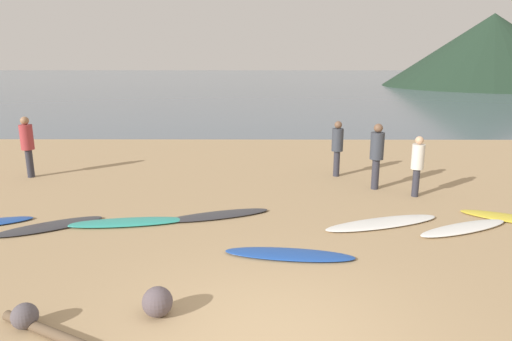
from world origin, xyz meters
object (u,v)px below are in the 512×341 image
(surfboard_6, at_px, (464,228))
(beach_rock_far, at_px, (157,302))
(person_2, at_px, (377,151))
(beach_rock_near, at_px, (25,316))
(surfboard_5, at_px, (382,223))
(person_0, at_px, (418,161))
(surfboard_4, at_px, (289,254))
(surfboard_2, at_px, (126,222))
(person_1, at_px, (27,142))
(surfboard_3, at_px, (218,215))
(driftwood_log, at_px, (52,333))
(person_3, at_px, (337,144))
(surfboard_1, at_px, (50,226))

(surfboard_6, height_order, beach_rock_far, beach_rock_far)
(person_2, xyz_separation_m, beach_rock_near, (-6.18, -6.56, -0.87))
(surfboard_5, relative_size, surfboard_6, 1.19)
(person_2, height_order, beach_rock_far, person_2)
(person_0, bearing_deg, surfboard_4, 166.83)
(surfboard_2, relative_size, person_1, 1.41)
(surfboard_3, relative_size, beach_rock_near, 6.78)
(person_0, xyz_separation_m, driftwood_log, (-6.61, -6.11, -0.85))
(surfboard_6, relative_size, person_3, 1.37)
(surfboard_4, distance_m, beach_rock_far, 2.74)
(surfboard_1, height_order, person_3, person_3)
(surfboard_4, relative_size, driftwood_log, 1.31)
(surfboard_5, bearing_deg, person_1, 138.02)
(person_2, relative_size, beach_rock_far, 4.21)
(person_3, height_order, beach_rock_far, person_3)
(surfboard_4, relative_size, surfboard_6, 1.03)
(person_2, distance_m, beach_rock_near, 9.05)
(surfboard_3, distance_m, person_2, 4.72)
(surfboard_6, xyz_separation_m, person_1, (-10.97, 4.19, 1.01))
(surfboard_6, distance_m, person_1, 11.78)
(surfboard_1, bearing_deg, person_3, 0.72)
(person_3, bearing_deg, beach_rock_near, 28.20)
(surfboard_5, xyz_separation_m, person_1, (-9.37, 3.89, 1.02))
(surfboard_3, xyz_separation_m, person_2, (4.03, 2.24, 1.00))
(surfboard_5, bearing_deg, surfboard_3, 152.86)
(person_0, bearing_deg, surfboard_1, 135.38)
(surfboard_5, bearing_deg, person_2, 60.18)
(surfboard_4, bearing_deg, surfboard_2, 162.10)
(surfboard_5, relative_size, beach_rock_near, 7.76)
(surfboard_1, bearing_deg, surfboard_2, -23.85)
(surfboard_2, height_order, person_1, person_1)
(surfboard_2, relative_size, driftwood_log, 1.42)
(person_2, xyz_separation_m, driftwood_log, (-5.74, -6.78, -0.98))
(person_2, height_order, person_3, person_2)
(person_1, bearing_deg, surfboard_1, 32.31)
(surfboard_2, bearing_deg, beach_rock_far, -76.64)
(surfboard_3, bearing_deg, surfboard_5, -27.19)
(beach_rock_near, xyz_separation_m, beach_rock_far, (1.68, 0.31, 0.04))
(beach_rock_near, bearing_deg, driftwood_log, -26.57)
(surfboard_6, distance_m, person_3, 4.86)
(surfboard_2, bearing_deg, person_0, 8.00)
(person_3, height_order, beach_rock_near, person_3)
(person_2, bearing_deg, beach_rock_far, 53.76)
(surfboard_1, relative_size, person_0, 1.38)
(surfboard_3, distance_m, surfboard_5, 3.56)
(person_0, relative_size, beach_rock_near, 4.49)
(driftwood_log, height_order, beach_rock_far, beach_rock_far)
(surfboard_1, height_order, surfboard_4, surfboard_4)
(surfboard_2, height_order, driftwood_log, driftwood_log)
(person_0, bearing_deg, beach_rock_near, 160.02)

